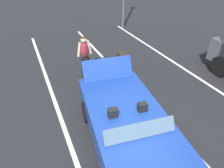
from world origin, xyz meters
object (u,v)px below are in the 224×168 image
object	(u,v)px
suitcase_large_black	(122,62)
traveler_person	(85,55)
suitcase_medium_bright	(105,69)
duffel_bag	(100,63)
convertible_car	(133,136)

from	to	relation	value
suitcase_large_black	traveler_person	bearing A→B (deg)	0.71
suitcase_large_black	suitcase_medium_bright	world-z (taller)	suitcase_medium_bright
suitcase_medium_bright	duffel_bag	xyz separation A→B (m)	(-0.84, 0.14, -0.15)
suitcase_medium_bright	duffel_bag	size ratio (longest dim) A/B	1.26
convertible_car	suitcase_large_black	bearing A→B (deg)	164.59
convertible_car	suitcase_medium_bright	world-z (taller)	convertible_car
suitcase_large_black	duffel_bag	size ratio (longest dim) A/B	1.07
convertible_car	duffel_bag	bearing A→B (deg)	175.87
convertible_car	suitcase_medium_bright	xyz separation A→B (m)	(-3.63, 0.81, -0.28)
duffel_bag	suitcase_medium_bright	bearing A→B (deg)	-9.29
suitcase_medium_bright	convertible_car	bearing A→B (deg)	174.04
suitcase_large_black	duffel_bag	world-z (taller)	suitcase_large_black
suitcase_large_black	duffel_bag	distance (m)	0.97
suitcase_medium_bright	suitcase_large_black	bearing A→B (deg)	-69.42
suitcase_large_black	duffel_bag	bearing A→B (deg)	-37.92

